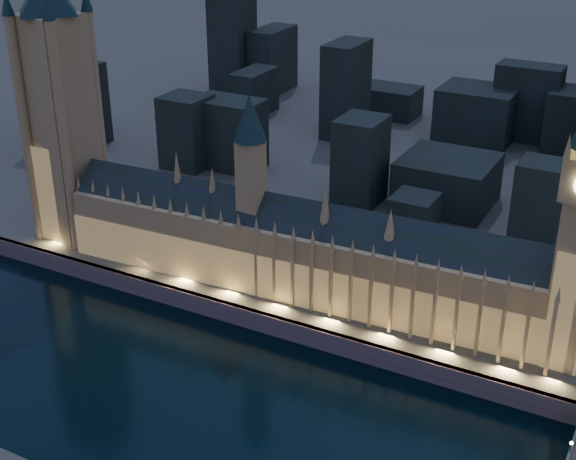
% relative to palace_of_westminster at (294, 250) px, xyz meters
% --- Properties ---
extents(ground_plane, '(2000.00, 2000.00, 0.00)m').
position_rel_palace_of_westminster_xyz_m(ground_plane, '(-4.04, -61.75, -26.37)').
color(ground_plane, black).
rests_on(ground_plane, ground).
extents(north_bank, '(2000.00, 960.00, 8.00)m').
position_rel_palace_of_westminster_xyz_m(north_bank, '(-4.04, 458.25, -22.37)').
color(north_bank, '#3E433C').
rests_on(north_bank, ground).
extents(embankment_wall, '(2000.00, 2.50, 8.00)m').
position_rel_palace_of_westminster_xyz_m(embankment_wall, '(-4.04, -20.75, -22.37)').
color(embankment_wall, '#464052').
rests_on(embankment_wall, ground).
extents(palace_of_westminster, '(202.00, 29.19, 78.00)m').
position_rel_palace_of_westminster_xyz_m(palace_of_westminster, '(0.00, 0.00, 0.00)').
color(palace_of_westminster, '#957E53').
rests_on(palace_of_westminster, north_bank).
extents(victoria_tower, '(31.68, 31.68, 129.15)m').
position_rel_palace_of_westminster_xyz_m(victoria_tower, '(-114.04, 0.18, 45.87)').
color(victoria_tower, '#957E53').
rests_on(victoria_tower, north_bank).
extents(city_backdrop, '(480.05, 215.63, 76.55)m').
position_rel_palace_of_westminster_xyz_m(city_backdrop, '(23.03, 183.78, 4.04)').
color(city_backdrop, black).
rests_on(city_backdrop, north_bank).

